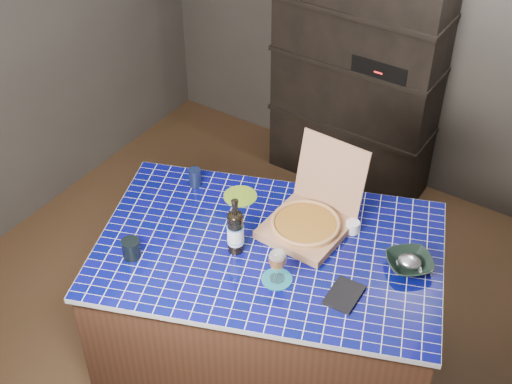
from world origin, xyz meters
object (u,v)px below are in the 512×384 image
Objects in this scene: kitchen_island at (268,310)px; pizza_box at (308,221)px; mead_bottle at (235,231)px; wine_glass at (277,259)px; dvd_case at (344,295)px; bowl at (409,263)px.

kitchen_island is 4.10× the size of pizza_box.
wine_glass is at bearing -12.69° from mead_bottle.
wine_glass is 0.97× the size of dvd_case.
wine_glass reaches higher than kitchen_island.
mead_bottle is 0.88m from bowl.
kitchen_island is at bearing -110.73° from pizza_box.
mead_bottle reaches higher than bowl.
mead_bottle is 1.69× the size of wine_glass.
mead_bottle is (-0.23, -0.34, 0.07)m from pizza_box.
dvd_case is (0.32, 0.08, -0.13)m from wine_glass.
bowl is at bearing 0.97° from kitchen_island.
bowl is (0.56, 0.03, -0.03)m from pizza_box.
kitchen_island is at bearing 38.87° from mead_bottle.
dvd_case is at bearing -117.25° from bowl.
dvd_case is 0.89× the size of bowl.
pizza_box is 0.56m from bowl.
dvd_case is at bearing -37.41° from pizza_box.
kitchen_island is 0.66m from wine_glass.
mead_bottle is at bearing -155.15° from bowl.
pizza_box is (0.10, 0.23, 0.54)m from kitchen_island.
dvd_case is (0.61, 0.02, -0.12)m from mead_bottle.
wine_glass is at bearing -139.48° from bowl.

